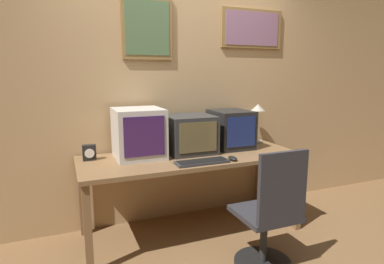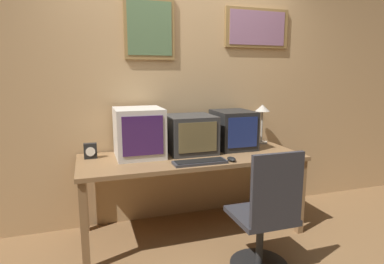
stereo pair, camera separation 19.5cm
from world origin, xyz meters
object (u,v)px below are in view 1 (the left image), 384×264
office_chair (270,219)px  desk_lamp (258,113)px  monitor_right (231,129)px  mouse_near_keyboard (233,158)px  monitor_left (139,133)px  desk_clock (89,153)px  keyboard_main (202,162)px  monitor_center (189,134)px

office_chair → desk_lamp: bearing=61.9°
monitor_right → mouse_near_keyboard: bearing=-116.7°
monitor_left → mouse_near_keyboard: size_ratio=3.90×
monitor_right → desk_clock: 1.37m
keyboard_main → desk_clock: desk_clock is taller
monitor_right → monitor_center: bearing=-176.1°
desk_clock → desk_lamp: bearing=3.1°
desk_clock → office_chair: (1.20, -0.96, -0.41)m
monitor_left → desk_lamp: bearing=6.6°
monitor_center → monitor_right: size_ratio=1.02×
monitor_center → desk_clock: monitor_center is taller
monitor_right → mouse_near_keyboard: monitor_right is taller
monitor_center → office_chair: bearing=-72.2°
mouse_near_keyboard → office_chair: office_chair is taller
mouse_near_keyboard → desk_lamp: (0.62, 0.57, 0.30)m
desk_clock → keyboard_main: bearing=-27.9°
mouse_near_keyboard → office_chair: bearing=-83.4°
office_chair → desk_clock: bearing=141.4°
monitor_center → desk_lamp: 0.88m
desk_clock → desk_lamp: size_ratio=0.33×
monitor_right → mouse_near_keyboard: size_ratio=3.77×
keyboard_main → desk_lamp: desk_lamp is taller
mouse_near_keyboard → desk_clock: desk_clock is taller
monitor_center → monitor_right: bearing=3.9°
desk_clock → office_chair: office_chair is taller
monitor_center → office_chair: monitor_center is taller
monitor_left → keyboard_main: monitor_left is taller
monitor_center → mouse_near_keyboard: bearing=-60.8°
monitor_center → office_chair: (0.29, -0.90, -0.51)m
monitor_center → desk_clock: (-0.91, 0.05, -0.11)m
desk_clock → desk_lamp: (1.76, 0.09, 0.25)m
monitor_right → office_chair: (-0.17, -0.93, -0.53)m
monitor_left → desk_lamp: (1.34, 0.15, 0.10)m
monitor_center → monitor_right: 0.46m
monitor_left → monitor_center: size_ratio=1.01×
mouse_near_keyboard → office_chair: 0.60m
monitor_left → keyboard_main: bearing=-42.0°
monitor_right → office_chair: 1.08m
monitor_right → mouse_near_keyboard: 0.53m
mouse_near_keyboard → keyboard_main: bearing=176.6°
monitor_center → office_chair: 1.08m
monitor_center → keyboard_main: size_ratio=0.97×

